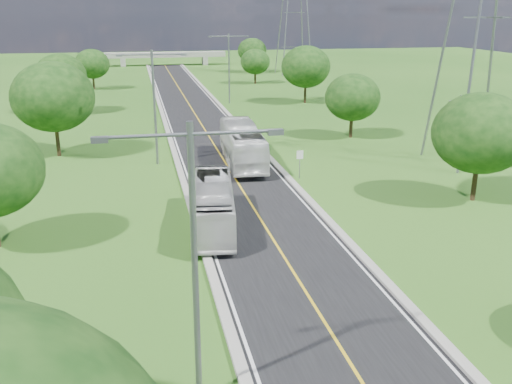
# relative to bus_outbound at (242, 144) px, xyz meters

# --- Properties ---
(ground) EXTENTS (260.00, 260.00, 0.00)m
(ground) POSITION_rel_bus_outbound_xyz_m (-1.48, 16.45, -1.78)
(ground) COLOR #275518
(ground) RESTS_ON ground
(road) EXTENTS (8.00, 150.00, 0.06)m
(road) POSITION_rel_bus_outbound_xyz_m (-1.48, 22.45, -1.75)
(road) COLOR black
(road) RESTS_ON ground
(curb_left) EXTENTS (0.50, 150.00, 0.22)m
(curb_left) POSITION_rel_bus_outbound_xyz_m (-5.73, 22.45, -1.67)
(curb_left) COLOR gray
(curb_left) RESTS_ON ground
(curb_right) EXTENTS (0.50, 150.00, 0.22)m
(curb_right) POSITION_rel_bus_outbound_xyz_m (2.77, 22.45, -1.67)
(curb_right) COLOR gray
(curb_right) RESTS_ON ground
(speed_limit_sign) EXTENTS (0.55, 0.09, 2.40)m
(speed_limit_sign) POSITION_rel_bus_outbound_xyz_m (3.72, -5.57, -0.18)
(speed_limit_sign) COLOR slate
(speed_limit_sign) RESTS_ON ground
(overpass) EXTENTS (30.00, 3.00, 3.20)m
(overpass) POSITION_rel_bus_outbound_xyz_m (-1.48, 96.45, 0.63)
(overpass) COLOR gray
(overpass) RESTS_ON ground
(streetlight_near_left) EXTENTS (5.90, 0.25, 10.00)m
(streetlight_near_left) POSITION_rel_bus_outbound_xyz_m (-7.48, -31.55, 4.16)
(streetlight_near_left) COLOR slate
(streetlight_near_left) RESTS_ON ground
(streetlight_mid_left) EXTENTS (5.90, 0.25, 10.00)m
(streetlight_mid_left) POSITION_rel_bus_outbound_xyz_m (-7.48, 1.45, 4.16)
(streetlight_mid_left) COLOR slate
(streetlight_mid_left) RESTS_ON ground
(streetlight_far_right) EXTENTS (5.90, 0.25, 10.00)m
(streetlight_far_right) POSITION_rel_bus_outbound_xyz_m (4.52, 34.45, 4.16)
(streetlight_far_right) COLOR slate
(streetlight_far_right) RESTS_ON ground
(power_tower_near) EXTENTS (9.00, 6.40, 28.00)m
(power_tower_near) POSITION_rel_bus_outbound_xyz_m (20.52, -3.55, 12.22)
(power_tower_near) COLOR slate
(power_tower_near) RESTS_ON ground
(power_tower_far) EXTENTS (9.00, 6.40, 28.00)m
(power_tower_far) POSITION_rel_bus_outbound_xyz_m (24.52, 71.45, 12.22)
(power_tower_far) COLOR slate
(power_tower_far) RESTS_ON ground
(tree_lc) EXTENTS (7.56, 7.56, 8.79)m
(tree_lc) POSITION_rel_bus_outbound_xyz_m (-16.48, 6.45, 3.79)
(tree_lc) COLOR black
(tree_lc) RESTS_ON ground
(tree_ld) EXTENTS (6.72, 6.72, 7.82)m
(tree_ld) POSITION_rel_bus_outbound_xyz_m (-18.48, 30.45, 3.17)
(tree_ld) COLOR black
(tree_ld) RESTS_ON ground
(tree_le) EXTENTS (5.88, 5.88, 6.84)m
(tree_le) POSITION_rel_bus_outbound_xyz_m (-15.98, 54.45, 2.55)
(tree_le) COLOR black
(tree_le) RESTS_ON ground
(tree_rb) EXTENTS (6.72, 6.72, 7.82)m
(tree_rb) POSITION_rel_bus_outbound_xyz_m (14.52, -13.55, 3.17)
(tree_rb) COLOR black
(tree_rb) RESTS_ON ground
(tree_rc) EXTENTS (5.88, 5.88, 6.84)m
(tree_rc) POSITION_rel_bus_outbound_xyz_m (13.52, 8.45, 2.55)
(tree_rc) COLOR black
(tree_rc) RESTS_ON ground
(tree_rd) EXTENTS (7.14, 7.14, 8.30)m
(tree_rd) POSITION_rel_bus_outbound_xyz_m (15.52, 32.45, 3.48)
(tree_rd) COLOR black
(tree_rd) RESTS_ON ground
(tree_re) EXTENTS (5.46, 5.46, 6.35)m
(tree_re) POSITION_rel_bus_outbound_xyz_m (13.02, 56.45, 2.24)
(tree_re) COLOR black
(tree_re) RESTS_ON ground
(tree_rf) EXTENTS (6.30, 6.30, 7.33)m
(tree_rf) POSITION_rel_bus_outbound_xyz_m (16.52, 76.45, 2.86)
(tree_rf) COLOR black
(tree_rf) RESTS_ON ground
(bus_outbound) EXTENTS (3.65, 12.53, 3.45)m
(bus_outbound) POSITION_rel_bus_outbound_xyz_m (0.00, 0.00, 0.00)
(bus_outbound) COLOR silver
(bus_outbound) RESTS_ON road
(bus_inbound) EXTENTS (3.75, 10.65, 2.90)m
(bus_inbound) POSITION_rel_bus_outbound_xyz_m (-4.68, -15.07, -0.27)
(bus_inbound) COLOR beige
(bus_inbound) RESTS_ON road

